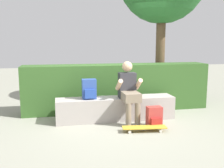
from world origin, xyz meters
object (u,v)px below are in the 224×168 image
at_px(skateboard_near_person, 144,128).
at_px(backpack_on_bench, 89,89).
at_px(backpack_on_ground, 154,117).
at_px(bench_main, 116,109).
at_px(person_skater, 129,90).

relative_size(skateboard_near_person, backpack_on_bench, 2.04).
distance_m(skateboard_near_person, backpack_on_ground, 0.34).
xyz_separation_m(bench_main, backpack_on_ground, (0.61, -0.64, -0.04)).
bearing_deg(bench_main, backpack_on_ground, -46.65).
bearing_deg(skateboard_near_person, backpack_on_bench, 137.40).
bearing_deg(backpack_on_bench, person_skater, -14.97).
bearing_deg(backpack_on_ground, bench_main, 133.35).
relative_size(bench_main, person_skater, 2.01).
relative_size(bench_main, backpack_on_bench, 6.13).
distance_m(person_skater, skateboard_near_person, 0.87).
height_order(skateboard_near_person, backpack_on_ground, backpack_on_ground).
bearing_deg(backpack_on_ground, person_skater, 132.00).
xyz_separation_m(skateboard_near_person, backpack_on_bench, (-0.90, 0.83, 0.59)).
height_order(skateboard_near_person, backpack_on_bench, backpack_on_bench).
relative_size(bench_main, backpack_on_ground, 6.13).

